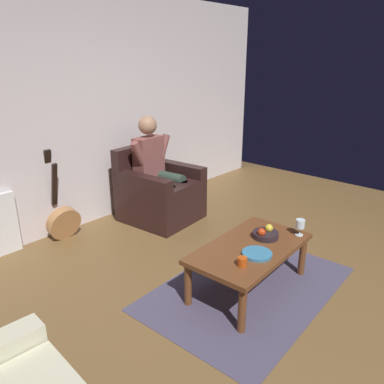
% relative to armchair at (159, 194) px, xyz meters
% --- Properties ---
extents(ground_plane, '(6.79, 6.79, 0.00)m').
position_rel_armchair_xyz_m(ground_plane, '(0.51, 2.13, -0.31)').
color(ground_plane, brown).
extents(wall_back, '(6.06, 0.06, 2.59)m').
position_rel_armchair_xyz_m(wall_back, '(0.51, -0.57, 0.98)').
color(wall_back, silver).
rests_on(wall_back, ground).
extents(rug, '(1.84, 1.27, 0.01)m').
position_rel_armchair_xyz_m(rug, '(0.53, 1.66, -0.31)').
color(rug, '#474157').
rests_on(rug, ground).
extents(armchair, '(0.84, 0.88, 0.87)m').
position_rel_armchair_xyz_m(armchair, '(0.00, 0.00, 0.00)').
color(armchair, black).
rests_on(armchair, ground).
extents(person_seated, '(0.64, 0.60, 1.23)m').
position_rel_armchair_xyz_m(person_seated, '(0.00, -0.02, 0.35)').
color(person_seated, brown).
rests_on(person_seated, ground).
extents(coffee_table, '(1.12, 0.64, 0.40)m').
position_rel_armchair_xyz_m(coffee_table, '(0.53, 1.66, 0.04)').
color(coffee_table, brown).
rests_on(coffee_table, ground).
extents(guitar, '(0.36, 0.30, 0.97)m').
position_rel_armchair_xyz_m(guitar, '(1.07, -0.37, -0.10)').
color(guitar, '#AD7746').
rests_on(guitar, ground).
extents(wine_glass_near, '(0.08, 0.08, 0.15)m').
position_rel_armchair_xyz_m(wine_glass_near, '(0.08, 1.87, 0.19)').
color(wine_glass_near, silver).
rests_on(wine_glass_near, coffee_table).
extents(fruit_bowl, '(0.22, 0.22, 0.11)m').
position_rel_armchair_xyz_m(fruit_bowl, '(0.32, 1.67, 0.12)').
color(fruit_bowl, black).
rests_on(fruit_bowl, coffee_table).
extents(decorative_dish, '(0.24, 0.24, 0.02)m').
position_rel_armchair_xyz_m(decorative_dish, '(0.63, 1.78, 0.10)').
color(decorative_dish, teal).
rests_on(decorative_dish, coffee_table).
extents(candle_jar, '(0.07, 0.07, 0.07)m').
position_rel_armchair_xyz_m(candle_jar, '(0.84, 1.79, 0.12)').
color(candle_jar, '#BB4813').
rests_on(candle_jar, coffee_table).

